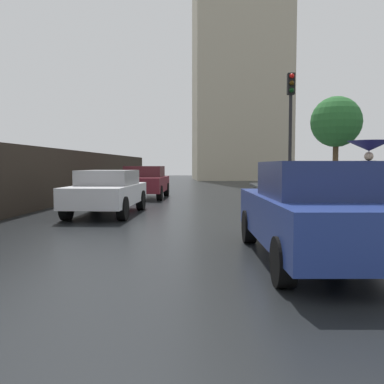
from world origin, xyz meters
TOP-DOWN VIEW (x-y plane):
  - car_white_near_kerb at (-1.74, 10.17)m, footprint 1.72×4.08m
  - car_blue_mid_road at (2.96, 4.39)m, footprint 2.05×4.46m
  - car_maroon_far_ahead at (-1.71, 16.48)m, footprint 1.90×4.03m
  - pedestrian_with_umbrella_far at (5.17, 8.56)m, footprint 1.04×1.04m
  - traffic_light at (4.13, 13.52)m, footprint 0.26×0.39m
  - street_tree_far at (6.83, 17.33)m, footprint 2.26×2.26m
  - distant_tower at (3.82, 42.32)m, footprint 10.20×10.07m

SIDE VIEW (x-z plane):
  - car_white_near_kerb at x=-1.74m, z-range 0.05..1.35m
  - car_maroon_far_ahead at x=-1.71m, z-range 0.02..1.44m
  - car_blue_mid_road at x=2.96m, z-range 0.00..1.50m
  - pedestrian_with_umbrella_far at x=5.17m, z-range 0.70..2.61m
  - traffic_light at x=4.13m, z-range 1.01..5.63m
  - street_tree_far at x=6.83m, z-range 1.11..5.64m
  - distant_tower at x=3.82m, z-range 0.00..24.88m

